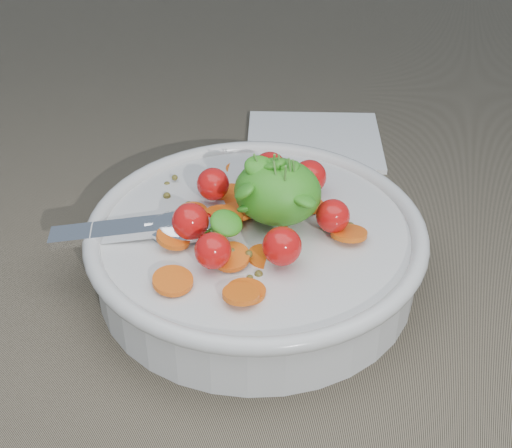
# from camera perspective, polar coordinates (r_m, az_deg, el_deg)

# --- Properties ---
(ground) EXTENTS (6.00, 6.00, 0.00)m
(ground) POSITION_cam_1_polar(r_m,az_deg,el_deg) (0.57, 0.83, -5.76)
(ground) COLOR #736852
(ground) RESTS_ON ground
(bowl) EXTENTS (0.29, 0.27, 0.11)m
(bowl) POSITION_cam_1_polar(r_m,az_deg,el_deg) (0.56, -0.00, -1.81)
(bowl) COLOR silver
(bowl) RESTS_ON ground
(napkin) EXTENTS (0.16, 0.15, 0.01)m
(napkin) POSITION_cam_1_polar(r_m,az_deg,el_deg) (0.77, 4.67, 6.65)
(napkin) COLOR white
(napkin) RESTS_ON ground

